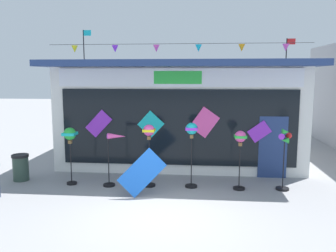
{
  "coord_description": "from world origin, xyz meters",
  "views": [
    {
      "loc": [
        0.86,
        -7.91,
        3.28
      ],
      "look_at": [
        -0.17,
        3.19,
        1.67
      ],
      "focal_mm": 37.34,
      "sensor_mm": 36.0,
      "label": 1
    }
  ],
  "objects": [
    {
      "name": "wind_spinner_right",
      "position": [
        2.01,
        2.04,
        1.34
      ],
      "size": [
        0.34,
        0.34,
        1.73
      ],
      "color": "black",
      "rests_on": "ground_plane"
    },
    {
      "name": "wind_spinner_center_right",
      "position": [
        0.62,
        2.12,
        1.52
      ],
      "size": [
        0.36,
        0.36,
        1.93
      ],
      "color": "black",
      "rests_on": "ground_plane"
    },
    {
      "name": "trash_bin",
      "position": [
        -4.75,
        2.31,
        0.42
      ],
      "size": [
        0.52,
        0.52,
        0.83
      ],
      "color": "#2D4238",
      "rests_on": "ground_plane"
    },
    {
      "name": "display_kite_on_ground",
      "position": [
        -0.7,
        1.18,
        0.67
      ],
      "size": [
        1.34,
        0.35,
        1.34
      ],
      "primitive_type": "cube",
      "rotation": [
        -0.26,
        0.79,
        0.0
      ],
      "color": "blue",
      "rests_on": "ground_plane"
    },
    {
      "name": "wind_spinner_far_left",
      "position": [
        -3.02,
        2.07,
        1.42
      ],
      "size": [
        0.38,
        0.38,
        1.74
      ],
      "color": "black",
      "rests_on": "ground_plane"
    },
    {
      "name": "wind_spinner_center_left",
      "position": [
        -0.63,
        2.1,
        1.44
      ],
      "size": [
        0.36,
        0.36,
        1.86
      ],
      "color": "black",
      "rests_on": "ground_plane"
    },
    {
      "name": "wind_spinner_left",
      "position": [
        -1.67,
        2.0,
        1.04
      ],
      "size": [
        0.71,
        0.35,
        1.61
      ],
      "color": "black",
      "rests_on": "ground_plane"
    },
    {
      "name": "ground_plane",
      "position": [
        0.0,
        0.0,
        0.0
      ],
      "size": [
        80.0,
        80.0,
        0.0
      ],
      "primitive_type": "plane",
      "color": "gray"
    },
    {
      "name": "wind_spinner_far_right",
      "position": [
        3.26,
        2.09,
        1.15
      ],
      "size": [
        0.42,
        0.38,
        1.79
      ],
      "color": "black",
      "rests_on": "ground_plane"
    },
    {
      "name": "kite_shop_building",
      "position": [
        0.13,
        6.11,
        1.9
      ],
      "size": [
        8.91,
        6.52,
        5.1
      ],
      "color": "silver",
      "rests_on": "ground_plane"
    }
  ]
}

